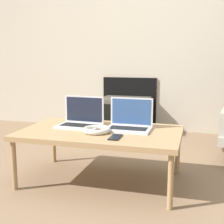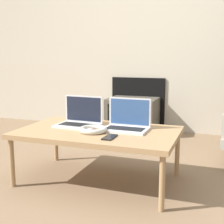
{
  "view_description": "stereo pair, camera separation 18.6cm",
  "coord_description": "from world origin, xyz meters",
  "px_view_note": "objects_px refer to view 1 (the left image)",
  "views": [
    {
      "loc": [
        0.68,
        -1.81,
        0.92
      ],
      "look_at": [
        0.0,
        0.61,
        0.48
      ],
      "focal_mm": 50.0,
      "sensor_mm": 36.0,
      "label": 1
    },
    {
      "loc": [
        0.86,
        -1.75,
        0.92
      ],
      "look_at": [
        0.0,
        0.61,
        0.48
      ],
      "focal_mm": 50.0,
      "sensor_mm": 36.0,
      "label": 2
    }
  ],
  "objects_px": {
    "laptop_left": "(81,120)",
    "laptop_right": "(129,123)",
    "tv": "(125,116)",
    "headphones": "(97,130)",
    "phone": "(115,137)"
  },
  "relations": [
    {
      "from": "laptop_right",
      "to": "headphones",
      "type": "height_order",
      "value": "laptop_right"
    },
    {
      "from": "laptop_right",
      "to": "tv",
      "type": "bearing_deg",
      "value": 104.94
    },
    {
      "from": "headphones",
      "to": "phone",
      "type": "relative_size",
      "value": 1.35
    },
    {
      "from": "laptop_left",
      "to": "laptop_right",
      "type": "relative_size",
      "value": 1.02
    },
    {
      "from": "tv",
      "to": "headphones",
      "type": "bearing_deg",
      "value": -83.97
    },
    {
      "from": "laptop_left",
      "to": "headphones",
      "type": "height_order",
      "value": "laptop_left"
    },
    {
      "from": "headphones",
      "to": "laptop_right",
      "type": "bearing_deg",
      "value": 38.21
    },
    {
      "from": "headphones",
      "to": "tv",
      "type": "height_order",
      "value": "same"
    },
    {
      "from": "tv",
      "to": "laptop_left",
      "type": "bearing_deg",
      "value": -90.5
    },
    {
      "from": "laptop_left",
      "to": "laptop_right",
      "type": "bearing_deg",
      "value": 2.59
    },
    {
      "from": "laptop_right",
      "to": "laptop_left",
      "type": "bearing_deg",
      "value": -179.53
    },
    {
      "from": "headphones",
      "to": "phone",
      "type": "xyz_separation_m",
      "value": [
        0.17,
        -0.11,
        -0.01
      ]
    },
    {
      "from": "laptop_right",
      "to": "phone",
      "type": "height_order",
      "value": "laptop_right"
    },
    {
      "from": "laptop_left",
      "to": "tv",
      "type": "xyz_separation_m",
      "value": [
        0.01,
        1.43,
        -0.23
      ]
    },
    {
      "from": "laptop_left",
      "to": "laptop_right",
      "type": "xyz_separation_m",
      "value": [
        0.38,
        0.0,
        0.0
      ]
    }
  ]
}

